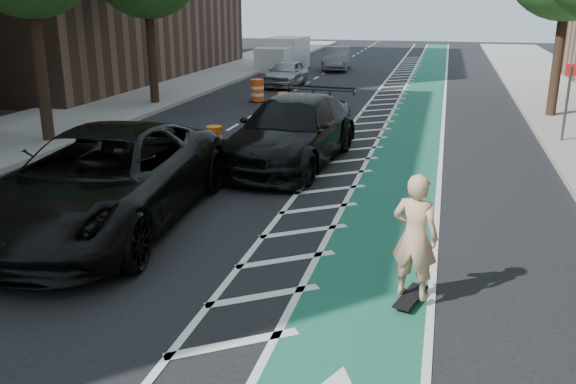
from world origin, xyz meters
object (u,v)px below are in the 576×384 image
(skateboarder, at_px, (415,237))
(suv_near, at_px, (103,179))
(suv_far, at_px, (292,131))
(barrel_a, at_px, (215,141))

(skateboarder, relative_size, suv_near, 0.27)
(suv_far, bearing_deg, suv_near, -107.85)
(suv_near, relative_size, barrel_a, 8.60)
(suv_far, bearing_deg, skateboarder, -58.53)
(suv_near, relative_size, suv_far, 1.13)
(suv_near, xyz_separation_m, barrel_a, (-0.05, 6.14, -0.58))
(skateboarder, distance_m, suv_near, 6.36)
(suv_near, distance_m, suv_far, 6.15)
(skateboarder, height_order, suv_far, skateboarder)
(suv_near, distance_m, barrel_a, 6.17)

